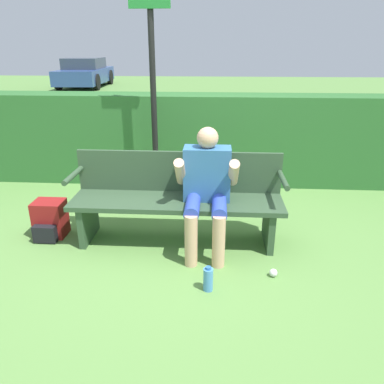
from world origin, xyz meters
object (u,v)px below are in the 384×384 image
Objects in this scene: park_bench at (177,197)px; person_seated at (207,185)px; signpost at (153,75)px; parked_car at (85,73)px; water_bottle at (208,279)px; backpack at (50,220)px.

person_seated is at bearing -24.72° from park_bench.
signpost reaches higher than park_bench.
parked_car is at bearing 112.66° from person_seated.
water_bottle is at bearing -70.50° from signpost.
parked_car reaches higher than park_bench.
parked_car is (-5.78, 13.85, -0.01)m from person_seated.
parked_car is (-5.11, 12.54, -0.85)m from signpost.
parked_car is (-5.50, 13.72, 0.17)m from park_bench.
backpack is at bearing -165.65° from parked_car.
parked_car reaches higher than person_seated.
water_bottle is (0.32, -0.83, -0.34)m from park_bench.
parked_car is at bearing 112.17° from signpost.
parked_car reaches higher than backpack.
person_seated is 0.87m from water_bottle.
backpack is at bearing -125.64° from signpost.
signpost is at bearing 117.21° from person_seated.
person_seated is 1.69m from signpost.
backpack is 0.15× the size of signpost.
backpack is 0.09× the size of parked_car.
person_seated is 0.27× the size of parked_car.
park_bench is 14.78m from parked_car.
park_bench is at bearing 155.28° from person_seated.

